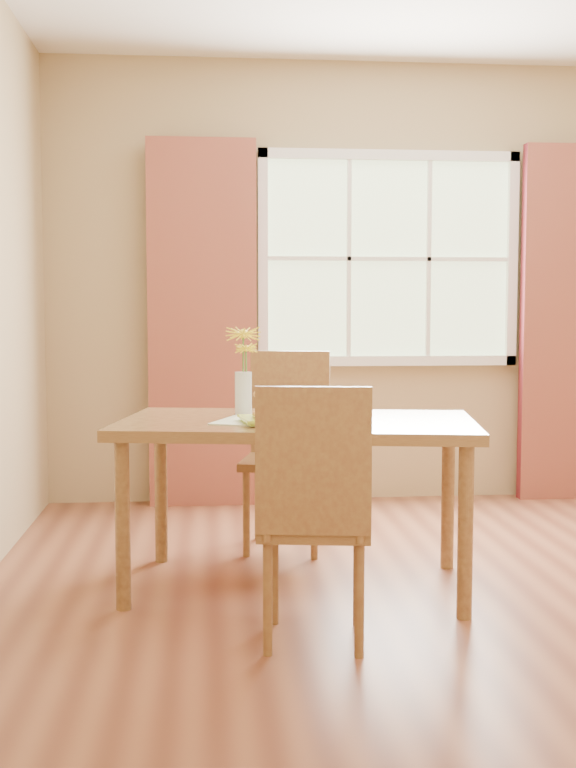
% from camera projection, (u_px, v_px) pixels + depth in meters
% --- Properties ---
extents(room, '(4.24, 3.84, 2.74)m').
position_uv_depth(room, '(479.00, 270.00, 3.71)').
color(room, brown).
rests_on(room, ground).
extents(window, '(1.62, 0.06, 1.32)m').
position_uv_depth(window, '(388.00, 259.00, 5.55)').
color(window, beige).
rests_on(window, room).
extents(curtain_left, '(0.65, 0.08, 2.20)m').
position_uv_depth(curtain_left, '(202.00, 324.00, 5.39)').
color(curtain_left, maroon).
rests_on(curtain_left, room).
extents(curtain_right, '(0.65, 0.08, 2.20)m').
position_uv_depth(curtain_right, '(572.00, 324.00, 5.60)').
color(curtain_right, maroon).
rests_on(curtain_right, room).
extents(dining_table, '(1.60, 1.07, 0.72)m').
position_uv_depth(dining_table, '(298.00, 437.00, 3.79)').
color(dining_table, olive).
rests_on(dining_table, room).
extents(chair_near, '(0.44, 0.44, 0.93)m').
position_uv_depth(chair_near, '(314.00, 505.00, 3.11)').
color(chair_near, olive).
rests_on(chair_near, room).
extents(chair_far, '(0.49, 0.49, 0.98)m').
position_uv_depth(chair_far, '(287.00, 440.00, 4.50)').
color(chair_far, olive).
rests_on(chair_far, room).
extents(placemat, '(0.54, 0.47, 0.01)m').
position_uv_depth(placemat, '(273.00, 421.00, 3.70)').
color(placemat, beige).
rests_on(placemat, dining_table).
extents(plate, '(0.28, 0.28, 0.01)m').
position_uv_depth(plate, '(272.00, 421.00, 3.65)').
color(plate, '#B2D535').
rests_on(plate, placemat).
extents(croissant_sandwich, '(0.21, 0.16, 0.14)m').
position_uv_depth(croissant_sandwich, '(274.00, 403.00, 3.64)').
color(croissant_sandwich, '#EDAA50').
rests_on(croissant_sandwich, plate).
extents(water_glass, '(0.08, 0.08, 0.13)m').
position_uv_depth(water_glass, '(346.00, 408.00, 3.70)').
color(water_glass, silver).
rests_on(water_glass, dining_table).
extents(flower_vase, '(0.16, 0.16, 0.39)m').
position_uv_depth(flower_vase, '(244.00, 362.00, 3.96)').
color(flower_vase, silver).
rests_on(flower_vase, dining_table).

